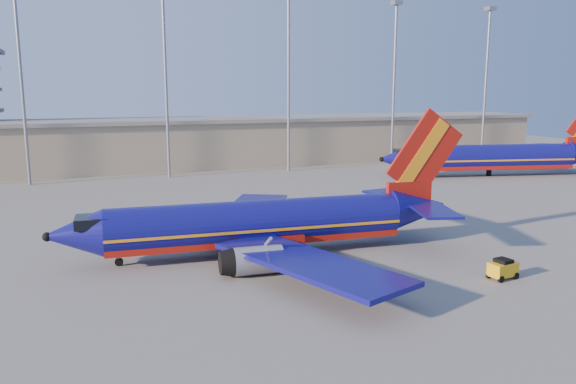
# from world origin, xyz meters

# --- Properties ---
(ground) EXTENTS (220.00, 220.00, 0.00)m
(ground) POSITION_xyz_m (0.00, 0.00, 0.00)
(ground) COLOR slate
(ground) RESTS_ON ground
(terminal_building) EXTENTS (122.00, 16.00, 8.50)m
(terminal_building) POSITION_xyz_m (10.00, 58.00, 4.32)
(terminal_building) COLOR gray
(terminal_building) RESTS_ON ground
(light_mast_row) EXTENTS (101.60, 1.60, 28.65)m
(light_mast_row) POSITION_xyz_m (5.00, 46.00, 17.55)
(light_mast_row) COLOR gray
(light_mast_row) RESTS_ON ground
(aircraft_main) EXTENTS (35.26, 33.83, 11.94)m
(aircraft_main) POSITION_xyz_m (-3.95, 0.95, 2.55)
(aircraft_main) COLOR navy
(aircraft_main) RESTS_ON ground
(aircraft_second) EXTENTS (38.39, 16.85, 13.16)m
(aircraft_second) POSITION_xyz_m (43.70, 29.00, 3.02)
(aircraft_second) COLOR navy
(aircraft_second) RESTS_ON ground
(baggage_tug) EXTENTS (2.24, 1.55, 1.49)m
(baggage_tug) POSITION_xyz_m (9.97, -11.12, 0.78)
(baggage_tug) COLOR gold
(baggage_tug) RESTS_ON ground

